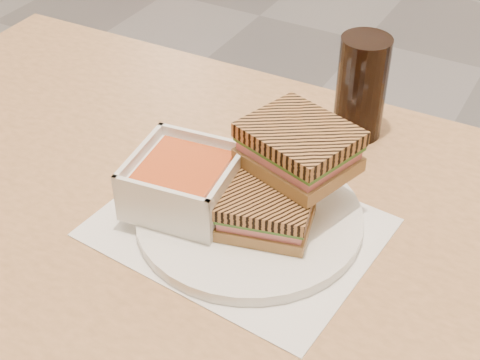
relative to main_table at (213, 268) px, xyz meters
The scene contains 7 objects.
main_table is the anchor object (origin of this frame).
tray_liner 0.13m from the main_table, 20.92° to the right, with size 0.36×0.29×0.00m.
plate 0.14m from the main_table, ahead, with size 0.29×0.29×0.02m.
soup_bowl 0.16m from the main_table, 131.40° to the right, with size 0.14×0.14×0.07m.
panini_lower 0.18m from the main_table, ahead, with size 0.13×0.11×0.05m.
panini_upper 0.24m from the main_table, 28.17° to the left, with size 0.15×0.14×0.06m.
cola_glass 0.33m from the main_table, 68.07° to the left, with size 0.07×0.07×0.15m.
Camera 1 is at (0.33, -2.57, 1.34)m, focal length 51.86 mm.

